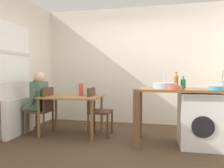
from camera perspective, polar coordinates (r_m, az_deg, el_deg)
The scene contains 19 objects.
ground_plane at distance 3.36m, azimuth 2.66°, elevation -17.30°, with size 5.46×5.46×0.00m, color #4C3826.
wall_back at distance 4.90m, azimuth 6.03°, elevation 5.01°, with size 4.60×0.10×2.70m, color silver.
wall_window_side at distance 4.11m, azimuth -28.50°, elevation 5.19°, with size 0.12×3.80×2.70m.
radiator at distance 4.33m, azimuth -24.32°, elevation -8.20°, with size 0.10×0.80×0.70m, color white.
dining_table at distance 4.00m, azimuth -11.04°, elevation -4.63°, with size 1.10×0.76×0.74m.
chair_person_seat at distance 4.18m, azimuth -18.49°, elevation -6.29°, with size 0.41×0.41×0.90m.
chair_opposite at distance 3.91m, azimuth -4.25°, elevation -6.77°, with size 0.41×0.41×0.90m.
seated_person at distance 4.24m, azimuth -20.44°, elevation -3.97°, with size 0.50×0.52×1.20m.
kitchen_counter at distance 3.49m, azimuth 15.28°, elevation -3.79°, with size 1.50×0.68×0.92m.
washing_machine at distance 3.60m, azimuth 22.85°, elevation -9.06°, with size 0.60×0.61×0.86m.
sink_basin at distance 3.47m, azimuth 14.47°, elevation -0.45°, with size 0.38×0.38×0.09m, color #9EA0A5.
tap at distance 3.65m, azimuth 14.36°, elevation 1.19°, with size 0.02×0.02×0.28m, color #B2B2B7.
bottle_tall_green at distance 3.61m, azimuth 17.31°, elevation 0.85°, with size 0.07×0.07×0.27m.
bottle_squat_brown at distance 3.65m, azimuth 19.07°, elevation 0.31°, with size 0.08×0.08×0.19m.
mixing_bowl at distance 3.28m, azimuth 16.94°, elevation -0.85°, with size 0.22×0.22×0.06m.
utensil_crock at distance 3.67m, azimuth 28.51°, elevation -0.14°, with size 0.11×0.11×0.30m.
colander at distance 3.36m, azimuth 26.85°, elevation -0.99°, with size 0.20×0.20×0.06m.
vase at distance 4.02m, azimuth -8.54°, elevation -1.50°, with size 0.09×0.09×0.24m, color #D84C38.
scissors at distance 3.39m, azimuth 18.12°, elevation -1.26°, with size 0.15×0.06×0.01m.
Camera 1 is at (0.51, -3.12, 1.15)m, focal length 33.08 mm.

